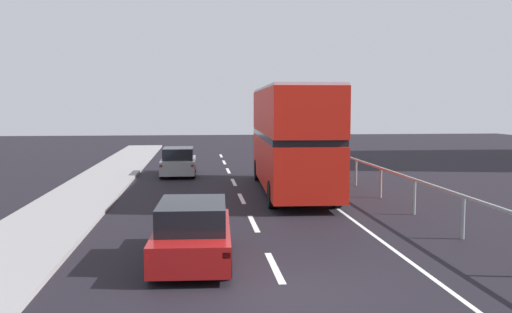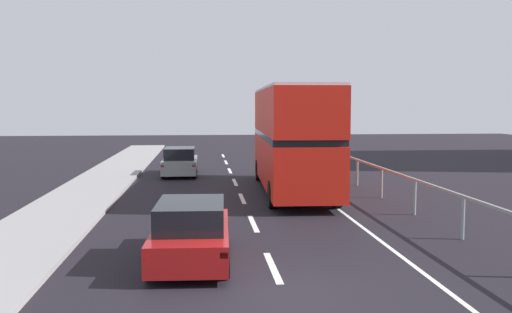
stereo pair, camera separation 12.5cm
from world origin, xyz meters
name	(u,v)px [view 1 (the left image)]	position (x,y,z in m)	size (l,w,h in m)	color
ground_plane	(285,292)	(0.00, 0.00, -0.05)	(75.22, 120.00, 0.10)	black
lane_paint_markings	(299,208)	(1.87, 8.90, 0.00)	(3.36, 46.00, 0.01)	silver
bridge_side_railing	(396,179)	(5.50, 9.00, 0.98)	(0.10, 42.00, 1.22)	gray
double_decker_bus_red	(291,136)	(2.22, 12.61, 2.36)	(2.93, 10.73, 4.41)	red
hatchback_car_near	(193,233)	(-1.84, 2.27, 0.68)	(1.90, 4.29, 1.44)	maroon
sedan_car_ahead	(179,162)	(-2.70, 18.94, 0.70)	(1.81, 4.13, 1.46)	gray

